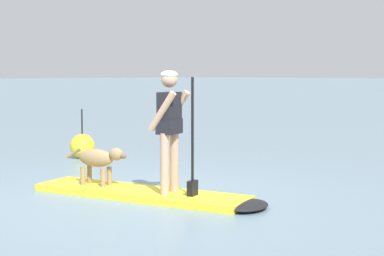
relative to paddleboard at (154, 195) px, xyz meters
The scene contains 5 objects.
ground_plane 0.23m from the paddleboard, 161.04° to the right, with size 400.00×400.00×0.00m, color slate.
paddleboard is the anchor object (origin of this frame).
person_paddler 1.04m from the paddleboard, 18.96° to the left, with size 0.67×0.58×1.65m.
dog 1.02m from the paddleboard, 161.04° to the right, with size 1.02×0.43×0.56m.
marker_buoy 4.16m from the paddleboard, 160.69° to the left, with size 0.50×0.50×1.00m.
Camera 1 is at (6.29, -4.95, 1.71)m, focal length 54.30 mm.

